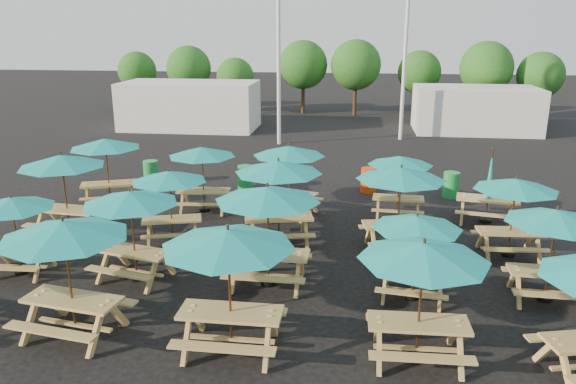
# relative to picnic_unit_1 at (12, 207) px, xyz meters

# --- Properties ---
(ground) EXTENTS (120.00, 120.00, 0.00)m
(ground) POSITION_rel_picnic_unit_1_xyz_m (6.34, 2.88, -1.80)
(ground) COLOR black
(ground) RESTS_ON ground
(picnic_unit_1) EXTENTS (2.14, 2.14, 2.06)m
(picnic_unit_1) POSITION_rel_picnic_unit_1_xyz_m (0.00, 0.00, 0.00)
(picnic_unit_1) COLOR tan
(picnic_unit_1) RESTS_ON ground
(picnic_unit_2) EXTENTS (2.75, 2.75, 2.50)m
(picnic_unit_2) POSITION_rel_picnic_unit_1_xyz_m (-0.12, 2.76, 0.39)
(picnic_unit_2) COLOR tan
(picnic_unit_2) RESTS_ON ground
(picnic_unit_3) EXTENTS (3.07, 3.07, 2.40)m
(picnic_unit_3) POSITION_rel_picnic_unit_1_xyz_m (-0.12, 5.70, 0.30)
(picnic_unit_3) COLOR tan
(picnic_unit_3) RESTS_ON ground
(picnic_unit_4) EXTENTS (2.89, 2.89, 2.51)m
(picnic_unit_4) POSITION_rel_picnic_unit_1_xyz_m (2.82, -2.66, 0.40)
(picnic_unit_4) COLOR tan
(picnic_unit_4) RESTS_ON ground
(picnic_unit_5) EXTENTS (2.82, 2.82, 2.32)m
(picnic_unit_5) POSITION_rel_picnic_unit_1_xyz_m (3.06, 0.02, 0.23)
(picnic_unit_5) COLOR tan
(picnic_unit_5) RESTS_ON ground
(picnic_unit_6) EXTENTS (2.66, 2.66, 2.16)m
(picnic_unit_6) POSITION_rel_picnic_unit_1_xyz_m (3.16, 2.58, 0.09)
(picnic_unit_6) COLOR tan
(picnic_unit_6) RESTS_ON ground
(picnic_unit_7) EXTENTS (2.41, 2.41, 2.25)m
(picnic_unit_7) POSITION_rel_picnic_unit_1_xyz_m (3.33, 5.45, 0.17)
(picnic_unit_7) COLOR tan
(picnic_unit_7) RESTS_ON ground
(picnic_unit_8) EXTENTS (2.56, 2.56, 2.54)m
(picnic_unit_8) POSITION_rel_picnic_unit_1_xyz_m (6.11, -2.81, 0.42)
(picnic_unit_8) COLOR tan
(picnic_unit_8) RESTS_ON ground
(picnic_unit_9) EXTENTS (2.57, 2.57, 2.51)m
(picnic_unit_9) POSITION_rel_picnic_unit_1_xyz_m (6.38, 0.14, 0.40)
(picnic_unit_9) COLOR tan
(picnic_unit_9) RESTS_ON ground
(picnic_unit_10) EXTENTS (2.95, 2.95, 2.49)m
(picnic_unit_10) POSITION_rel_picnic_unit_1_xyz_m (6.26, 2.83, 0.38)
(picnic_unit_10) COLOR tan
(picnic_unit_10) RESTS_ON ground
(picnic_unit_11) EXTENTS (3.02, 3.02, 2.37)m
(picnic_unit_11) POSITION_rel_picnic_unit_1_xyz_m (6.25, 5.42, 0.27)
(picnic_unit_11) COLOR tan
(picnic_unit_11) RESTS_ON ground
(picnic_unit_12) EXTENTS (2.45, 2.45, 2.40)m
(picnic_unit_12) POSITION_rel_picnic_unit_1_xyz_m (9.66, -2.70, 0.30)
(picnic_unit_12) COLOR tan
(picnic_unit_12) RESTS_ON ground
(picnic_unit_13) EXTENTS (2.32, 2.32, 2.04)m
(picnic_unit_13) POSITION_rel_picnic_unit_1_xyz_m (9.80, -0.18, -0.01)
(picnic_unit_13) COLOR tan
(picnic_unit_13) RESTS_ON ground
(picnic_unit_14) EXTENTS (2.84, 2.84, 2.44)m
(picnic_unit_14) POSITION_rel_picnic_unit_1_xyz_m (9.63, 2.67, 0.34)
(picnic_unit_14) COLOR tan
(picnic_unit_14) RESTS_ON ground
(picnic_unit_15) EXTENTS (2.24, 2.24, 2.10)m
(picnic_unit_15) POSITION_rel_picnic_unit_1_xyz_m (9.83, 5.55, 0.04)
(picnic_unit_15) COLOR tan
(picnic_unit_15) RESTS_ON ground
(picnic_unit_17) EXTENTS (2.32, 2.32, 2.22)m
(picnic_unit_17) POSITION_rel_picnic_unit_1_xyz_m (12.84, 0.09, 0.15)
(picnic_unit_17) COLOR tan
(picnic_unit_17) RESTS_ON ground
(picnic_unit_18) EXTENTS (2.35, 2.35, 2.22)m
(picnic_unit_18) POSITION_rel_picnic_unit_1_xyz_m (12.65, 2.68, 0.15)
(picnic_unit_18) COLOR tan
(picnic_unit_18) RESTS_ON ground
(picnic_unit_19) EXTENTS (2.19, 2.00, 2.44)m
(picnic_unit_19) POSITION_rel_picnic_unit_1_xyz_m (12.63, 5.43, -0.80)
(picnic_unit_19) COLOR tan
(picnic_unit_19) RESTS_ON ground
(waste_bin_0) EXTENTS (0.58, 0.58, 0.94)m
(waste_bin_0) POSITION_rel_picnic_unit_1_xyz_m (0.34, 8.52, -1.33)
(waste_bin_0) COLOR #1A933B
(waste_bin_0) RESTS_ON ground
(waste_bin_1) EXTENTS (0.58, 0.58, 0.94)m
(waste_bin_1) POSITION_rel_picnic_unit_1_xyz_m (4.23, 8.17, -1.33)
(waste_bin_1) COLOR #1A933B
(waste_bin_1) RESTS_ON ground
(waste_bin_2) EXTENTS (0.58, 0.58, 0.94)m
(waste_bin_2) POSITION_rel_picnic_unit_1_xyz_m (8.92, 8.40, -1.33)
(waste_bin_2) COLOR #CB3B0B
(waste_bin_2) RESTS_ON ground
(waste_bin_3) EXTENTS (0.58, 0.58, 0.94)m
(waste_bin_3) POSITION_rel_picnic_unit_1_xyz_m (11.92, 8.11, -1.33)
(waste_bin_3) COLOR #1A933B
(waste_bin_3) RESTS_ON ground
(mast_0) EXTENTS (0.20, 0.20, 12.00)m
(mast_0) POSITION_rel_picnic_unit_1_xyz_m (4.34, 16.88, 4.20)
(mast_0) COLOR silver
(mast_0) RESTS_ON ground
(mast_1) EXTENTS (0.20, 0.20, 12.00)m
(mast_1) POSITION_rel_picnic_unit_1_xyz_m (10.84, 18.88, 4.20)
(mast_1) COLOR silver
(mast_1) RESTS_ON ground
(event_tent_0) EXTENTS (8.00, 4.00, 2.80)m
(event_tent_0) POSITION_rel_picnic_unit_1_xyz_m (-1.66, 20.88, -0.40)
(event_tent_0) COLOR silver
(event_tent_0) RESTS_ON ground
(event_tent_1) EXTENTS (7.00, 4.00, 2.60)m
(event_tent_1) POSITION_rel_picnic_unit_1_xyz_m (15.34, 21.88, -0.50)
(event_tent_1) COLOR silver
(event_tent_1) RESTS_ON ground
(tree_0) EXTENTS (2.80, 2.80, 4.24)m
(tree_0) POSITION_rel_picnic_unit_1_xyz_m (-7.73, 28.13, 1.03)
(tree_0) COLOR #382314
(tree_0) RESTS_ON ground
(tree_1) EXTENTS (3.11, 3.11, 4.72)m
(tree_1) POSITION_rel_picnic_unit_1_xyz_m (-3.40, 26.78, 1.35)
(tree_1) COLOR #382314
(tree_1) RESTS_ON ground
(tree_2) EXTENTS (2.59, 2.59, 3.93)m
(tree_2) POSITION_rel_picnic_unit_1_xyz_m (-0.05, 26.53, 0.83)
(tree_2) COLOR #382314
(tree_2) RESTS_ON ground
(tree_3) EXTENTS (3.36, 3.36, 5.09)m
(tree_3) POSITION_rel_picnic_unit_1_xyz_m (4.59, 27.59, 1.61)
(tree_3) COLOR #382314
(tree_3) RESTS_ON ground
(tree_4) EXTENTS (3.41, 3.41, 5.17)m
(tree_4) POSITION_rel_picnic_unit_1_xyz_m (8.24, 27.14, 1.66)
(tree_4) COLOR #382314
(tree_4) RESTS_ON ground
(tree_5) EXTENTS (2.94, 2.94, 4.45)m
(tree_5) POSITION_rel_picnic_unit_1_xyz_m (12.57, 27.55, 1.17)
(tree_5) COLOR #382314
(tree_5) RESTS_ON ground
(tree_6) EXTENTS (3.38, 3.38, 5.13)m
(tree_6) POSITION_rel_picnic_unit_1_xyz_m (16.58, 25.77, 1.63)
(tree_6) COLOR #382314
(tree_6) RESTS_ON ground
(tree_7) EXTENTS (2.95, 2.95, 4.48)m
(tree_7) POSITION_rel_picnic_unit_1_xyz_m (19.97, 25.80, 1.19)
(tree_7) COLOR #382314
(tree_7) RESTS_ON ground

